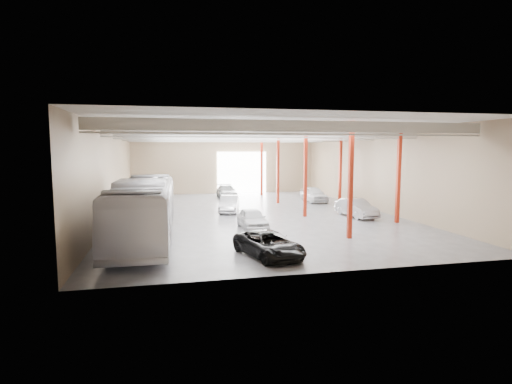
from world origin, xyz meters
name	(u,v)px	position (x,y,z in m)	size (l,w,h in m)	color
depot_shell	(253,154)	(0.13, 0.48, 4.98)	(22.12, 32.12, 7.06)	#46474B
coach_bus	(144,210)	(-8.23, -8.00, 1.84)	(3.09, 13.21, 3.68)	silver
black_sedan	(269,244)	(-2.00, -13.00, 0.63)	(2.10, 4.56, 1.27)	black
car_row_a	(252,219)	(-1.33, -5.93, 0.69)	(1.64, 4.07, 1.39)	silver
car_row_b	(229,204)	(-1.76, 1.55, 0.70)	(1.47, 4.23, 1.39)	silver
car_row_c	(226,192)	(-0.56, 11.37, 0.70)	(1.95, 4.80, 1.39)	gray
car_right_near	(356,208)	(7.69, -3.11, 0.72)	(1.52, 4.37, 1.44)	#9FA0A4
car_right_far	(314,194)	(7.66, 6.25, 0.77)	(1.81, 4.50, 1.53)	silver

